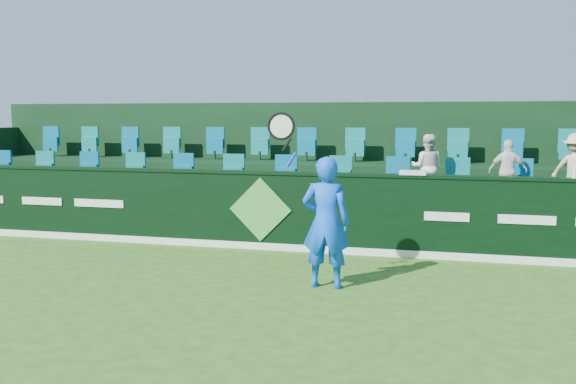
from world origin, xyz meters
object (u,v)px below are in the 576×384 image
(tennis_player, at_px, (325,221))
(spectator_left, at_px, (427,167))
(spectator_middle, at_px, (508,171))
(spectator_right, at_px, (575,169))
(towel, at_px, (413,173))
(drinks_bottle, at_px, (574,171))

(tennis_player, distance_m, spectator_left, 3.56)
(spectator_middle, distance_m, spectator_right, 1.08)
(towel, bearing_deg, spectator_middle, 36.07)
(tennis_player, xyz_separation_m, drinks_bottle, (3.41, 2.21, 0.56))
(tennis_player, relative_size, spectator_middle, 2.22)
(tennis_player, height_order, spectator_left, tennis_player)
(spectator_left, bearing_deg, spectator_right, -176.66)
(tennis_player, distance_m, drinks_bottle, 4.10)
(spectator_right, xyz_separation_m, towel, (-2.61, -1.12, -0.02))
(tennis_player, xyz_separation_m, towel, (1.00, 2.21, 0.48))
(spectator_right, bearing_deg, drinks_bottle, 101.53)
(tennis_player, distance_m, towel, 2.47)
(tennis_player, xyz_separation_m, spectator_left, (1.17, 3.33, 0.49))
(spectator_left, xyz_separation_m, drinks_bottle, (2.24, -1.12, 0.07))
(tennis_player, relative_size, spectator_left, 2.06)
(drinks_bottle, bearing_deg, spectator_left, 153.43)
(spectator_middle, relative_size, spectator_right, 0.90)
(spectator_middle, bearing_deg, tennis_player, 52.83)
(spectator_middle, height_order, towel, spectator_middle)
(spectator_right, distance_m, drinks_bottle, 1.14)
(spectator_left, xyz_separation_m, spectator_right, (2.44, 0.00, 0.02))
(tennis_player, relative_size, towel, 5.74)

